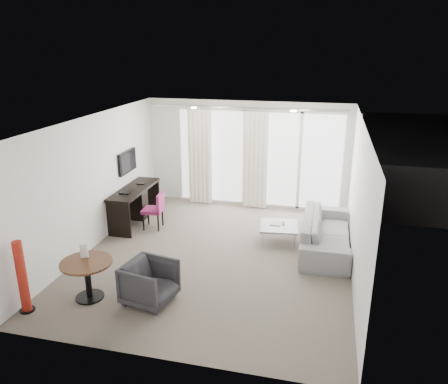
% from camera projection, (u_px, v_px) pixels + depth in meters
% --- Properties ---
extents(floor, '(5.00, 6.00, 0.00)m').
position_uv_depth(floor, '(217.00, 256.00, 8.42)').
color(floor, '#63584D').
rests_on(floor, ground).
extents(ceiling, '(5.00, 6.00, 0.00)m').
position_uv_depth(ceiling, '(216.00, 121.00, 7.58)').
color(ceiling, white).
rests_on(ceiling, ground).
extents(wall_left, '(0.00, 6.00, 2.60)m').
position_uv_depth(wall_left, '(93.00, 182.00, 8.56)').
color(wall_left, silver).
rests_on(wall_left, ground).
extents(wall_right, '(0.00, 6.00, 2.60)m').
position_uv_depth(wall_right, '(358.00, 203.00, 7.44)').
color(wall_right, silver).
rests_on(wall_right, ground).
extents(wall_front, '(5.00, 0.00, 2.60)m').
position_uv_depth(wall_front, '(154.00, 270.00, 5.24)').
color(wall_front, silver).
rests_on(wall_front, ground).
extents(window_panel, '(4.00, 0.02, 2.38)m').
position_uv_depth(window_panel, '(259.00, 159.00, 10.71)').
color(window_panel, white).
rests_on(window_panel, ground).
extents(window_frame, '(4.10, 0.06, 2.44)m').
position_uv_depth(window_frame, '(259.00, 159.00, 10.70)').
color(window_frame, white).
rests_on(window_frame, ground).
extents(curtain_left, '(0.60, 0.20, 2.38)m').
position_uv_depth(curtain_left, '(200.00, 157.00, 10.88)').
color(curtain_left, silver).
rests_on(curtain_left, ground).
extents(curtain_right, '(0.60, 0.20, 2.38)m').
position_uv_depth(curtain_right, '(255.00, 160.00, 10.57)').
color(curtain_right, silver).
rests_on(curtain_right, ground).
extents(curtain_track, '(4.80, 0.04, 0.04)m').
position_uv_depth(curtain_track, '(246.00, 108.00, 10.23)').
color(curtain_track, '#B2B2B7').
rests_on(curtain_track, ceiling).
extents(downlight_a, '(0.12, 0.12, 0.02)m').
position_uv_depth(downlight_a, '(194.00, 108.00, 9.26)').
color(downlight_a, '#FFE0B2').
rests_on(downlight_a, ceiling).
extents(downlight_b, '(0.12, 0.12, 0.02)m').
position_uv_depth(downlight_b, '(293.00, 111.00, 8.79)').
color(downlight_b, '#FFE0B2').
rests_on(downlight_b, ceiling).
extents(desk, '(0.55, 1.75, 0.82)m').
position_uv_depth(desk, '(135.00, 206.00, 9.86)').
color(desk, black).
rests_on(desk, floor).
extents(tv, '(0.05, 0.80, 0.50)m').
position_uv_depth(tv, '(127.00, 162.00, 9.86)').
color(tv, black).
rests_on(tv, wall_left).
extents(desk_chair, '(0.48, 0.45, 0.82)m').
position_uv_depth(desk_chair, '(153.00, 211.00, 9.57)').
color(desk_chair, '#872252').
rests_on(desk_chair, floor).
extents(round_table, '(1.05, 1.05, 0.65)m').
position_uv_depth(round_table, '(88.00, 280.00, 6.92)').
color(round_table, '#472816').
rests_on(round_table, floor).
extents(menu_card, '(0.12, 0.06, 0.22)m').
position_uv_depth(menu_card, '(84.00, 253.00, 6.93)').
color(menu_card, white).
rests_on(menu_card, round_table).
extents(red_lamp, '(0.24, 0.24, 1.16)m').
position_uv_depth(red_lamp, '(22.00, 277.00, 6.50)').
color(red_lamp, maroon).
rests_on(red_lamp, floor).
extents(tub_armchair, '(0.86, 0.85, 0.67)m').
position_uv_depth(tub_armchair, '(150.00, 283.00, 6.81)').
color(tub_armchair, '#28282B').
rests_on(tub_armchair, floor).
extents(coffee_table, '(0.85, 0.85, 0.34)m').
position_uv_depth(coffee_table, '(279.00, 233.00, 9.01)').
color(coffee_table, gray).
rests_on(coffee_table, floor).
extents(remote, '(0.07, 0.17, 0.02)m').
position_uv_depth(remote, '(284.00, 223.00, 9.01)').
color(remote, black).
rests_on(remote, coffee_table).
extents(magazine, '(0.21, 0.27, 0.02)m').
position_uv_depth(magazine, '(276.00, 223.00, 9.04)').
color(magazine, gray).
rests_on(magazine, coffee_table).
extents(sofa, '(0.91, 2.33, 0.68)m').
position_uv_depth(sofa, '(326.00, 232.00, 8.63)').
color(sofa, gray).
rests_on(sofa, floor).
extents(terrace_slab, '(5.60, 3.00, 0.12)m').
position_uv_depth(terrace_slab, '(266.00, 189.00, 12.51)').
color(terrace_slab, '#4D4D50').
rests_on(terrace_slab, ground).
extents(rattan_chair_a, '(0.57, 0.57, 0.79)m').
position_uv_depth(rattan_chair_a, '(292.00, 174.00, 12.31)').
color(rattan_chair_a, '#553423').
rests_on(rattan_chair_a, terrace_slab).
extents(rattan_chair_b, '(0.62, 0.62, 0.79)m').
position_uv_depth(rattan_chair_b, '(339.00, 177.00, 12.07)').
color(rattan_chair_b, '#553423').
rests_on(rattan_chair_b, terrace_slab).
extents(rattan_table, '(0.50, 0.50, 0.50)m').
position_uv_depth(rattan_table, '(297.00, 186.00, 11.74)').
color(rattan_table, '#553423').
rests_on(rattan_table, terrace_slab).
extents(balustrade, '(5.50, 0.06, 1.05)m').
position_uv_depth(balustrade, '(273.00, 158.00, 13.67)').
color(balustrade, '#B2B2B7').
rests_on(balustrade, terrace_slab).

